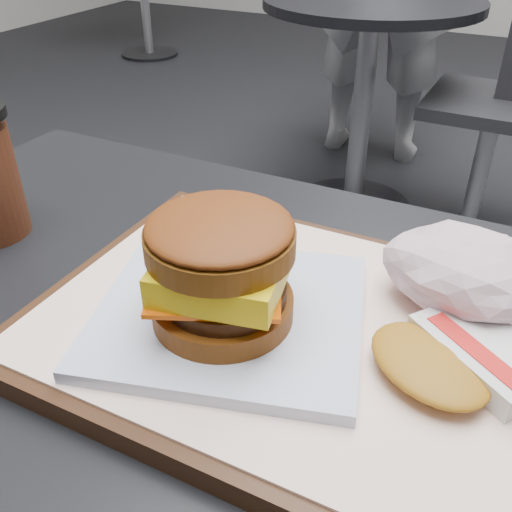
% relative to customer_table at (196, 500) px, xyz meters
% --- Properties ---
extents(customer_table, '(0.80, 0.60, 0.77)m').
position_rel_customer_table_xyz_m(customer_table, '(0.00, 0.00, 0.00)').
color(customer_table, '#A5A5AA').
rests_on(customer_table, ground).
extents(serving_tray, '(0.38, 0.28, 0.02)m').
position_rel_customer_table_xyz_m(serving_tray, '(0.07, 0.05, 0.20)').
color(serving_tray, black).
rests_on(serving_tray, customer_table).
extents(breakfast_sandwich, '(0.23, 0.22, 0.09)m').
position_rel_customer_table_xyz_m(breakfast_sandwich, '(0.03, 0.02, 0.24)').
color(breakfast_sandwich, white).
rests_on(breakfast_sandwich, serving_tray).
extents(hash_brown, '(0.14, 0.13, 0.02)m').
position_rel_customer_table_xyz_m(hash_brown, '(0.19, 0.05, 0.22)').
color(hash_brown, silver).
rests_on(hash_brown, serving_tray).
extents(crumpled_wrapper, '(0.12, 0.10, 0.06)m').
position_rel_customer_table_xyz_m(crumpled_wrapper, '(0.18, 0.12, 0.23)').
color(crumpled_wrapper, silver).
rests_on(crumpled_wrapper, serving_tray).
extents(neighbor_table, '(0.70, 0.70, 0.75)m').
position_rel_customer_table_xyz_m(neighbor_table, '(-0.35, 1.65, -0.03)').
color(neighbor_table, black).
rests_on(neighbor_table, ground).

